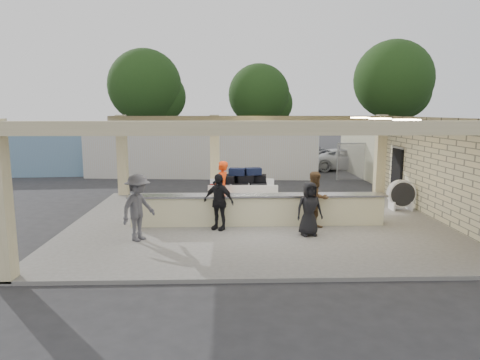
{
  "coord_description": "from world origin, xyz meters",
  "views": [
    {
      "loc": [
        -0.98,
        -13.81,
        3.7
      ],
      "look_at": [
        -0.52,
        1.0,
        1.31
      ],
      "focal_mm": 32.0,
      "sensor_mm": 36.0,
      "label": 1
    }
  ],
  "objects_px": {
    "baggage_counter": "(258,210)",
    "luggage_cart": "(241,186)",
    "passenger_d": "(309,209)",
    "car_dark": "(303,153)",
    "passenger_b": "(219,202)",
    "container_blue": "(74,154)",
    "drum_fan": "(401,194)",
    "car_white_a": "(344,159)",
    "passenger_a": "(316,200)",
    "container_white": "(202,152)",
    "baggage_handler": "(222,188)",
    "car_white_b": "(430,160)",
    "passenger_c": "(138,208)"
  },
  "relations": [
    {
      "from": "passenger_d",
      "to": "container_blue",
      "type": "xyz_separation_m",
      "value": [
        -11.44,
        13.37,
        0.31
      ]
    },
    {
      "from": "passenger_a",
      "to": "passenger_d",
      "type": "relative_size",
      "value": 1.12
    },
    {
      "from": "baggage_counter",
      "to": "passenger_d",
      "type": "relative_size",
      "value": 5.16
    },
    {
      "from": "baggage_counter",
      "to": "container_blue",
      "type": "xyz_separation_m",
      "value": [
        -10.02,
        12.13,
        0.62
      ]
    },
    {
      "from": "baggage_handler",
      "to": "car_white_a",
      "type": "distance_m",
      "value": 14.37
    },
    {
      "from": "baggage_counter",
      "to": "luggage_cart",
      "type": "bearing_deg",
      "value": 100.0
    },
    {
      "from": "passenger_c",
      "to": "passenger_a",
      "type": "bearing_deg",
      "value": -47.7
    },
    {
      "from": "drum_fan",
      "to": "container_blue",
      "type": "height_order",
      "value": "container_blue"
    },
    {
      "from": "car_white_a",
      "to": "car_dark",
      "type": "xyz_separation_m",
      "value": [
        -2.14,
        2.86,
        0.13
      ]
    },
    {
      "from": "passenger_b",
      "to": "container_white",
      "type": "relative_size",
      "value": 0.13
    },
    {
      "from": "passenger_a",
      "to": "car_white_a",
      "type": "xyz_separation_m",
      "value": [
        4.78,
        14.1,
        -0.32
      ]
    },
    {
      "from": "luggage_cart",
      "to": "car_white_b",
      "type": "xyz_separation_m",
      "value": [
        12.28,
        10.45,
        -0.25
      ]
    },
    {
      "from": "car_white_a",
      "to": "container_white",
      "type": "xyz_separation_m",
      "value": [
        -8.92,
        -2.41,
        0.73
      ]
    },
    {
      "from": "passenger_a",
      "to": "container_white",
      "type": "xyz_separation_m",
      "value": [
        -4.14,
        11.68,
        0.41
      ]
    },
    {
      "from": "passenger_b",
      "to": "passenger_d",
      "type": "bearing_deg",
      "value": 13.29
    },
    {
      "from": "passenger_b",
      "to": "car_white_b",
      "type": "height_order",
      "value": "passenger_b"
    },
    {
      "from": "drum_fan",
      "to": "car_white_a",
      "type": "height_order",
      "value": "car_white_a"
    },
    {
      "from": "baggage_handler",
      "to": "passenger_d",
      "type": "height_order",
      "value": "baggage_handler"
    },
    {
      "from": "passenger_b",
      "to": "passenger_d",
      "type": "relative_size",
      "value": 1.09
    },
    {
      "from": "passenger_a",
      "to": "baggage_handler",
      "type": "bearing_deg",
      "value": 124.54
    },
    {
      "from": "passenger_b",
      "to": "container_blue",
      "type": "height_order",
      "value": "container_blue"
    },
    {
      "from": "car_dark",
      "to": "luggage_cart",
      "type": "bearing_deg",
      "value": -169.77
    },
    {
      "from": "passenger_c",
      "to": "passenger_b",
      "type": "bearing_deg",
      "value": -33.61
    },
    {
      "from": "passenger_b",
      "to": "passenger_c",
      "type": "distance_m",
      "value": 2.46
    },
    {
      "from": "car_white_b",
      "to": "container_blue",
      "type": "bearing_deg",
      "value": 107.89
    },
    {
      "from": "baggage_counter",
      "to": "drum_fan",
      "type": "relative_size",
      "value": 7.45
    },
    {
      "from": "baggage_handler",
      "to": "car_white_a",
      "type": "xyz_separation_m",
      "value": [
        7.69,
        12.13,
        -0.37
      ]
    },
    {
      "from": "passenger_a",
      "to": "drum_fan",
      "type": "bearing_deg",
      "value": 12.32
    },
    {
      "from": "baggage_counter",
      "to": "container_white",
      "type": "height_order",
      "value": "container_white"
    },
    {
      "from": "drum_fan",
      "to": "car_dark",
      "type": "distance_m",
      "value": 14.54
    },
    {
      "from": "passenger_a",
      "to": "passenger_b",
      "type": "height_order",
      "value": "passenger_a"
    },
    {
      "from": "drum_fan",
      "to": "passenger_c",
      "type": "xyz_separation_m",
      "value": [
        -8.89,
        -3.52,
        0.35
      ]
    },
    {
      "from": "passenger_b",
      "to": "passenger_a",
      "type": "bearing_deg",
      "value": 28.28
    },
    {
      "from": "passenger_b",
      "to": "car_dark",
      "type": "relative_size",
      "value": 0.36
    },
    {
      "from": "drum_fan",
      "to": "passenger_a",
      "type": "relative_size",
      "value": 0.62
    },
    {
      "from": "passenger_c",
      "to": "car_dark",
      "type": "bearing_deg",
      "value": 7.32
    },
    {
      "from": "luggage_cart",
      "to": "car_white_a",
      "type": "height_order",
      "value": "luggage_cart"
    },
    {
      "from": "car_white_b",
      "to": "passenger_b",
      "type": "bearing_deg",
      "value": 151.58
    },
    {
      "from": "baggage_handler",
      "to": "passenger_a",
      "type": "relative_size",
      "value": 1.06
    },
    {
      "from": "baggage_counter",
      "to": "container_blue",
      "type": "distance_m",
      "value": 15.75
    },
    {
      "from": "drum_fan",
      "to": "passenger_c",
      "type": "bearing_deg",
      "value": -157.56
    },
    {
      "from": "passenger_b",
      "to": "container_blue",
      "type": "bearing_deg",
      "value": 153.16
    },
    {
      "from": "car_dark",
      "to": "container_blue",
      "type": "relative_size",
      "value": 0.52
    },
    {
      "from": "drum_fan",
      "to": "passenger_c",
      "type": "height_order",
      "value": "passenger_c"
    },
    {
      "from": "drum_fan",
      "to": "passenger_d",
      "type": "bearing_deg",
      "value": -140.87
    },
    {
      "from": "car_white_a",
      "to": "car_dark",
      "type": "distance_m",
      "value": 3.58
    },
    {
      "from": "baggage_handler",
      "to": "car_white_a",
      "type": "height_order",
      "value": "baggage_handler"
    },
    {
      "from": "passenger_d",
      "to": "car_dark",
      "type": "distance_m",
      "value": 17.92
    },
    {
      "from": "baggage_handler",
      "to": "car_white_b",
      "type": "distance_m",
      "value": 17.43
    },
    {
      "from": "luggage_cart",
      "to": "car_white_b",
      "type": "height_order",
      "value": "luggage_cart"
    }
  ]
}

